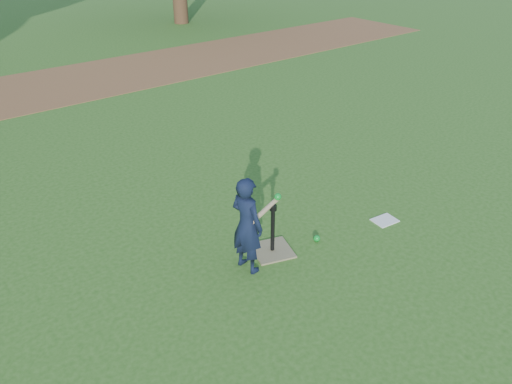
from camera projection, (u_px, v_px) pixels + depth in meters
ground at (239, 247)px, 5.81m from camera, size 80.00×80.00×0.00m
dirt_strip at (33, 90)px, 10.91m from camera, size 24.00×3.00×0.01m
child at (247, 225)px, 5.20m from camera, size 0.32×0.43×1.10m
wiffle_ball_ground at (317, 238)px, 5.88m from camera, size 0.08×0.08×0.08m
clipboard at (385, 220)px, 6.29m from camera, size 0.33×0.27×0.01m
batting_tee at (272, 243)px, 5.67m from camera, size 0.54×0.54×0.61m
swing_action at (266, 208)px, 5.35m from camera, size 0.62×0.26×0.13m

